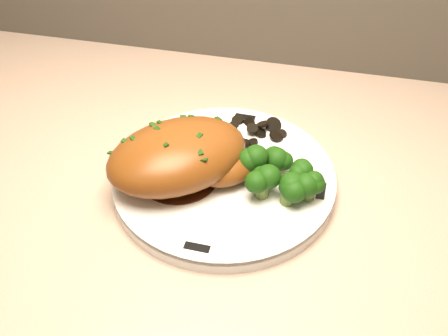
# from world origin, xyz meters

# --- Properties ---
(plate) EXTENTS (0.32, 0.32, 0.02)m
(plate) POSITION_xyz_m (0.33, 1.71, 0.86)
(plate) COLOR white
(plate) RESTS_ON counter
(rim_accent_0) EXTENTS (0.03, 0.01, 0.00)m
(rim_accent_0) POSITION_xyz_m (0.34, 1.82, 0.87)
(rim_accent_0) COLOR black
(rim_accent_0) RESTS_ON plate
(rim_accent_1) EXTENTS (0.01, 0.03, 0.00)m
(rim_accent_1) POSITION_xyz_m (0.23, 1.72, 0.87)
(rim_accent_1) COLOR black
(rim_accent_1) RESTS_ON plate
(rim_accent_2) EXTENTS (0.03, 0.01, 0.00)m
(rim_accent_2) POSITION_xyz_m (0.33, 1.61, 0.87)
(rim_accent_2) COLOR black
(rim_accent_2) RESTS_ON plate
(rim_accent_3) EXTENTS (0.01, 0.03, 0.00)m
(rim_accent_3) POSITION_xyz_m (0.44, 1.71, 0.87)
(rim_accent_3) COLOR black
(rim_accent_3) RESTS_ON plate
(gravy_pool) EXTENTS (0.09, 0.09, 0.00)m
(gravy_pool) POSITION_xyz_m (0.29, 1.70, 0.87)
(gravy_pool) COLOR #3B180A
(gravy_pool) RESTS_ON plate
(chicken_breast) EXTENTS (0.19, 0.18, 0.06)m
(chicken_breast) POSITION_xyz_m (0.29, 1.70, 0.90)
(chicken_breast) COLOR brown
(chicken_breast) RESTS_ON plate
(mushroom_pile) EXTENTS (0.07, 0.05, 0.02)m
(mushroom_pile) POSITION_xyz_m (0.36, 1.78, 0.87)
(mushroom_pile) COLOR black
(mushroom_pile) RESTS_ON plate
(broccoli_florets) EXTENTS (0.08, 0.06, 0.04)m
(broccoli_florets) POSITION_xyz_m (0.40, 1.70, 0.89)
(broccoli_florets) COLOR olive
(broccoli_florets) RESTS_ON plate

